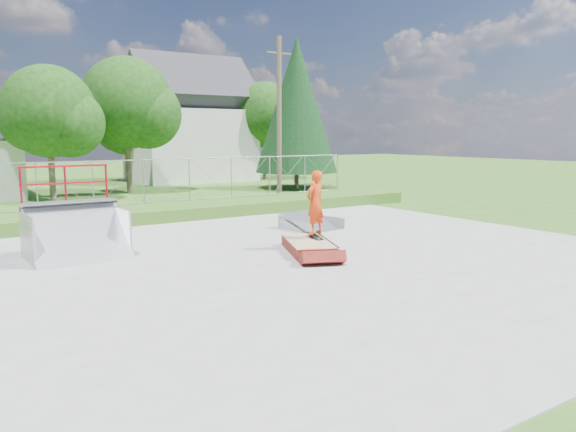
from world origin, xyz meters
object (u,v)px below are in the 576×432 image
Objects in this scene: grind_box at (308,247)px; flat_bank_ramp at (312,222)px; skater at (315,205)px; quarter_pipe at (76,214)px.

grind_box is 3.90m from flat_bank_ramp.
quarter_pipe is at bearing -39.15° from skater.
skater reaches higher than grind_box.
grind_box is at bearing -27.35° from quarter_pipe.
flat_bank_ramp is (7.96, 0.33, -0.97)m from quarter_pipe.
quarter_pipe is at bearing 176.71° from grind_box.
quarter_pipe is 1.39× the size of flat_bank_ramp.
flat_bank_ramp is at bearing -140.83° from skater.
skater is (5.95, -2.55, 0.08)m from quarter_pipe.
grind_box is 1.21m from skater.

